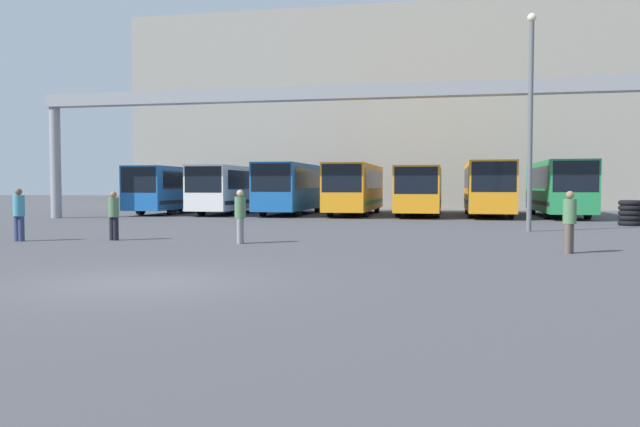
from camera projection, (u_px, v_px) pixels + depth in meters
name	position (u px, v px, depth m)	size (l,w,h in m)	color
ground_plane	(139.00, 282.00, 12.09)	(200.00, 200.00, 0.00)	#47474C
building_backdrop	(381.00, 115.00, 55.88)	(42.13, 12.00, 16.44)	gray
overhead_gantry	(335.00, 106.00, 32.76)	(33.54, 0.80, 7.11)	gray
bus_slot_0	(175.00, 187.00, 42.80)	(2.51, 10.56, 3.11)	#1959A5
bus_slot_1	(234.00, 187.00, 42.24)	(2.54, 11.12, 3.13)	silver
bus_slot_2	(292.00, 186.00, 40.90)	(2.61, 10.09, 3.27)	#1959A5
bus_slot_3	(355.00, 186.00, 40.39)	(2.52, 10.73, 3.22)	orange
bus_slot_4	(420.00, 188.00, 39.65)	(2.62, 10.91, 3.03)	orange
bus_slot_5	(488.00, 186.00, 38.53)	(2.59, 10.33, 3.29)	orange
bus_slot_6	(558.00, 185.00, 37.76)	(2.54, 10.44, 3.30)	#268C4C
pedestrian_near_right	(19.00, 213.00, 21.04)	(0.37, 0.37, 1.79)	navy
pedestrian_near_center	(114.00, 214.00, 21.42)	(0.35, 0.35, 1.69)	black
pedestrian_far_center	(570.00, 220.00, 17.29)	(0.36, 0.36, 1.74)	brown
pedestrian_mid_left	(240.00, 215.00, 20.23)	(0.36, 0.36, 1.75)	gray
tire_stack	(630.00, 213.00, 29.39)	(1.04, 1.04, 1.20)	black
lamp_post	(530.00, 114.00, 25.43)	(0.36, 0.36, 8.88)	#595B60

